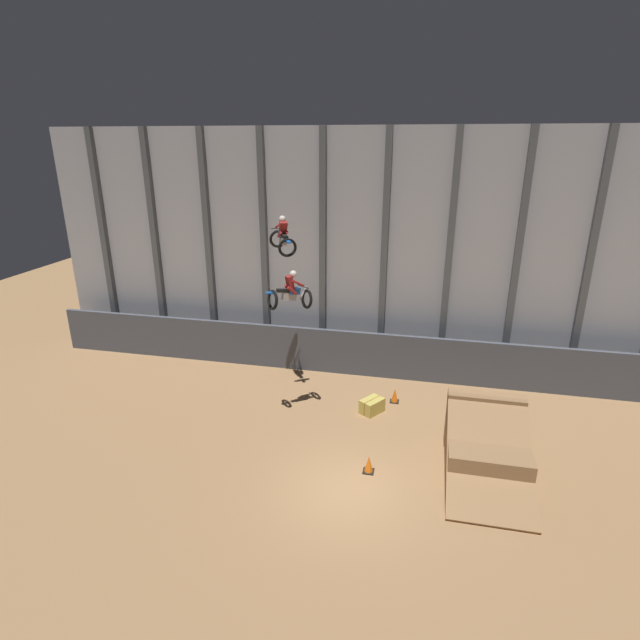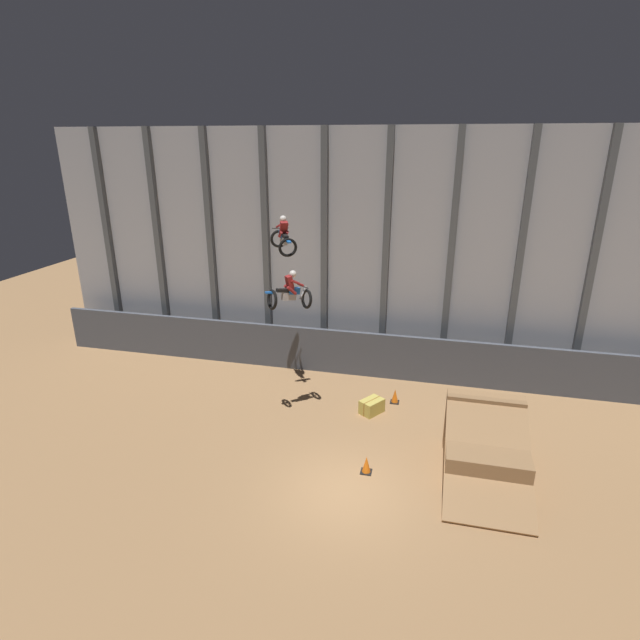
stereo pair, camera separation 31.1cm
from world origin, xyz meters
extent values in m
plane|color=#9E754C|center=(0.00, 0.00, 0.00)|extent=(60.00, 60.00, 0.00)
cube|color=#A3A8B2|center=(0.00, 9.45, 5.35)|extent=(32.00, 0.12, 10.69)
cube|color=#4C5156|center=(-13.82, 9.25, 5.35)|extent=(0.28, 0.28, 10.69)
cube|color=#4C5156|center=(-11.05, 9.25, 5.35)|extent=(0.28, 0.28, 10.69)
cube|color=#4C5156|center=(-8.29, 9.25, 5.35)|extent=(0.28, 0.28, 10.69)
cube|color=#4C5156|center=(-5.53, 9.25, 5.35)|extent=(0.28, 0.28, 10.69)
cube|color=#4C5156|center=(-2.76, 9.25, 5.35)|extent=(0.28, 0.28, 10.69)
cube|color=#4C5156|center=(0.00, 9.25, 5.35)|extent=(0.28, 0.28, 10.69)
cube|color=#4C5156|center=(2.76, 9.25, 5.35)|extent=(0.28, 0.28, 10.69)
cube|color=#4C5156|center=(5.53, 9.25, 5.35)|extent=(0.28, 0.28, 10.69)
cube|color=#4C5156|center=(8.29, 9.25, 5.35)|extent=(0.28, 0.28, 10.69)
cube|color=#474C56|center=(0.00, 8.09, 1.04)|extent=(31.36, 0.20, 2.07)
cube|color=#966F48|center=(4.17, 2.09, 0.61)|extent=(2.49, 2.93, 1.21)
cube|color=olive|center=(4.17, 3.31, 1.01)|extent=(2.54, 0.50, 2.02)
cube|color=#9E754C|center=(4.17, 1.47, 1.01)|extent=(2.54, 4.27, 2.20)
torus|color=black|center=(-4.05, 6.71, 6.36)|extent=(0.70, 0.51, 0.74)
torus|color=black|center=(-3.32, 5.52, 6.27)|extent=(0.70, 0.51, 0.74)
cube|color=#B7B7BC|center=(-3.66, 6.07, 6.43)|extent=(0.43, 0.55, 0.31)
cube|color=blue|center=(-3.74, 6.20, 6.64)|extent=(0.41, 0.49, 0.27)
cube|color=black|center=(-3.53, 5.86, 6.63)|extent=(0.43, 0.57, 0.15)
cube|color=blue|center=(-3.26, 5.42, 6.52)|extent=(0.31, 0.38, 0.08)
cylinder|color=#B7B7BC|center=(-3.95, 6.55, 6.59)|extent=(0.17, 0.22, 0.54)
cylinder|color=black|center=(-3.92, 6.50, 6.82)|extent=(0.60, 0.34, 0.04)
cube|color=maroon|center=(-3.63, 6.02, 6.93)|extent=(0.42, 0.45, 0.53)
sphere|color=silver|center=(-3.67, 6.08, 7.25)|extent=(0.37, 0.37, 0.28)
cylinder|color=maroon|center=(-3.77, 6.02, 6.67)|extent=(0.31, 0.41, 0.31)
cylinder|color=maroon|center=(-3.56, 6.14, 6.67)|extent=(0.31, 0.41, 0.31)
cylinder|color=maroon|center=(-3.89, 6.14, 6.96)|extent=(0.34, 0.49, 0.22)
cylinder|color=maroon|center=(-3.61, 6.30, 6.96)|extent=(0.34, 0.49, 0.22)
torus|color=black|center=(-2.37, 4.63, 4.57)|extent=(0.65, 0.68, 0.74)
torus|color=black|center=(-3.38, 3.69, 4.76)|extent=(0.65, 0.68, 0.74)
cube|color=#B7B7BC|center=(-2.90, 4.14, 4.79)|extent=(0.53, 0.51, 0.35)
cube|color=blue|center=(-2.76, 4.27, 4.97)|extent=(0.48, 0.47, 0.30)
cube|color=black|center=(-3.05, 4.00, 5.04)|extent=(0.53, 0.51, 0.19)
cube|color=blue|center=(-3.43, 3.65, 5.03)|extent=(0.36, 0.35, 0.11)
cylinder|color=#B7B7BC|center=(-2.48, 4.54, 4.83)|extent=(0.27, 0.26, 0.51)
cylinder|color=black|center=(-2.48, 4.53, 5.08)|extent=(0.53, 0.45, 0.04)
cube|color=maroon|center=(-2.87, 4.16, 5.29)|extent=(0.39, 0.39, 0.52)
sphere|color=silver|center=(-2.77, 4.26, 5.59)|extent=(0.39, 0.39, 0.29)
cylinder|color=maroon|center=(-2.94, 4.27, 5.02)|extent=(0.36, 0.34, 0.37)
cylinder|color=maroon|center=(-2.77, 4.09, 5.02)|extent=(0.36, 0.34, 0.37)
cylinder|color=maroon|center=(-2.81, 4.45, 5.28)|extent=(0.42, 0.40, 0.31)
cylinder|color=maroon|center=(-2.59, 4.21, 5.28)|extent=(0.42, 0.40, 0.31)
cube|color=black|center=(0.98, 5.90, 0.01)|extent=(0.36, 0.36, 0.03)
cone|color=orange|center=(0.98, 5.90, 0.31)|extent=(0.28, 0.28, 0.55)
cube|color=black|center=(0.51, 1.10, 0.01)|extent=(0.36, 0.36, 0.03)
cone|color=orange|center=(0.51, 1.10, 0.31)|extent=(0.28, 0.28, 0.55)
cube|color=#CCB751|center=(0.17, 4.87, 0.28)|extent=(1.00, 1.08, 0.56)
cube|color=#996623|center=(0.17, 4.87, 0.28)|extent=(0.55, 0.77, 0.57)
camera|label=1|loc=(1.89, -12.42, 10.08)|focal=28.00mm
camera|label=2|loc=(2.19, -12.35, 10.08)|focal=28.00mm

